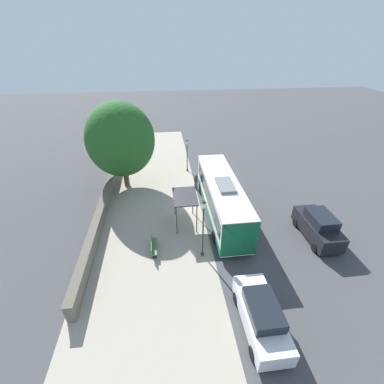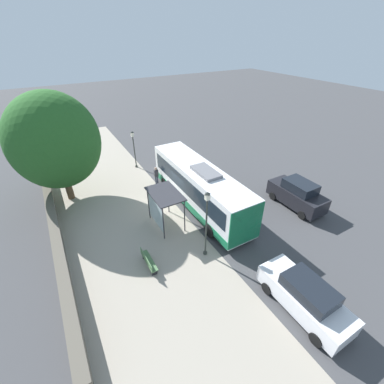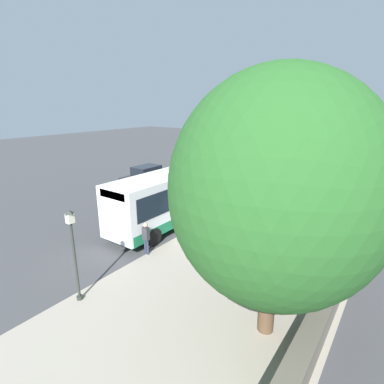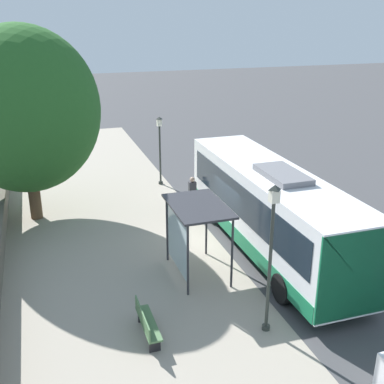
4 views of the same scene
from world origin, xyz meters
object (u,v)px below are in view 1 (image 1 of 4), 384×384
Objects in this scene: street_lamp_far at (203,225)px; parked_car_far_lane at (318,226)px; bus at (222,197)px; street_lamp_near at (187,153)px; bus_shelter at (183,201)px; bench at (153,246)px; pedestrian at (196,180)px; parked_car_behind_bus at (261,315)px; shade_tree at (121,140)px.

street_lamp_far is 9.12m from parked_car_far_lane.
street_lamp_near is (-1.99, 8.95, 0.39)m from bus.
street_lamp_far is at bearing -116.98° from bus.
bus_shelter is (-3.32, -0.75, 0.36)m from bus.
street_lamp_near is at bearing 82.19° from bus_shelter.
bus is 3.42m from bus_shelter.
bus reaches higher than bench.
pedestrian is at bearing 72.12° from bus_shelter.
street_lamp_far reaches higher than bench.
street_lamp_far is at bearing -74.91° from bus_shelter.
bus_shelter is 9.79m from street_lamp_near.
street_lamp_far is (3.42, -0.79, 2.22)m from bench.
bench is (-5.72, -3.73, -1.36)m from bus.
parked_car_far_lane is at bearing 0.36° from bench.
bus is 9.18m from street_lamp_near.
parked_car_behind_bus is (1.89, -18.98, -1.32)m from street_lamp_near.
bench is at bearing 166.98° from street_lamp_far.
parked_car_behind_bus is at bearing -136.55° from parked_car_far_lane.
bench is at bearing 131.81° from parked_car_behind_bus.
shade_tree reaches higher than street_lamp_far.
street_lamp_near is at bearing 73.60° from bench.
bench is at bearing -146.89° from bus.
bus is 5.99× the size of bench.
bench is at bearing -128.83° from bus_shelter.
bus reaches higher than pedestrian.
bus_shelter is 0.63× the size of parked_car_far_lane.
parked_car_behind_bus is at bearing -90.56° from bus.
parked_car_far_lane is at bearing -16.30° from bus_shelter.
shade_tree is at bearing 105.82° from bench.
parked_car_behind_bus is (1.45, -14.77, -0.10)m from pedestrian.
street_lamp_near is 13.49m from street_lamp_far.
parked_car_far_lane is at bearing -33.12° from shade_tree.
street_lamp_far is (-2.30, -4.52, 0.86)m from bus.
shade_tree is 18.54m from parked_car_far_lane.
bus_shelter is 1.65× the size of pedestrian.
shade_tree is 18.78m from parked_car_behind_bus.
street_lamp_far is at bearing -13.02° from bench.
bus_shelter is 0.62× the size of street_lamp_far.
bus is at bearing -71.96° from pedestrian.
pedestrian is at bearing 108.04° from bus.
street_lamp_far reaches higher than bus_shelter.
parked_car_far_lane is (6.72, 6.37, 0.13)m from parked_car_behind_bus.
shade_tree reaches higher than parked_car_behind_bus.
parked_car_far_lane is (6.62, -3.66, -0.80)m from bus.
bus is at bearing 89.44° from parked_car_behind_bus.
shade_tree is at bearing 120.12° from street_lamp_far.
parked_car_behind_bus is (5.63, -6.29, 0.43)m from bench.
pedestrian is 11.72m from parked_car_far_lane.
bus reaches higher than parked_car_far_lane.
bus_shelter is at bearing -167.30° from bus.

